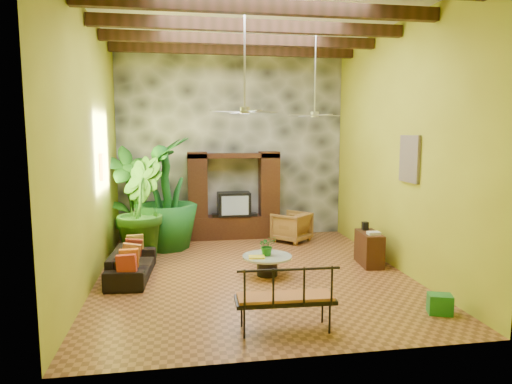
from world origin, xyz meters
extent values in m
plane|color=brown|center=(0.00, 0.00, 0.00)|extent=(7.00, 7.00, 0.00)
cube|color=silver|center=(0.00, 0.00, 5.00)|extent=(6.00, 7.00, 0.02)
cube|color=#9B9723|center=(0.00, 3.50, 2.50)|extent=(6.00, 0.02, 5.00)
cube|color=#9B9723|center=(-3.00, 0.00, 2.50)|extent=(0.02, 7.00, 5.00)
cube|color=#9B9723|center=(3.00, 0.00, 2.50)|extent=(0.02, 7.00, 5.00)
cube|color=#303337|center=(0.00, 3.44, 2.50)|extent=(5.98, 0.10, 4.98)
cube|color=#331B10|center=(0.00, -1.30, 4.78)|extent=(5.95, 0.16, 0.22)
cube|color=#331B10|center=(0.00, 0.00, 4.78)|extent=(5.95, 0.16, 0.22)
cube|color=#331B10|center=(0.00, 1.30, 4.78)|extent=(5.95, 0.16, 0.22)
cube|color=#331B10|center=(0.00, 2.60, 4.78)|extent=(5.95, 0.16, 0.22)
cube|color=black|center=(0.00, 3.14, 0.30)|extent=(2.40, 0.50, 0.60)
cube|color=black|center=(-0.95, 3.14, 1.30)|extent=(0.50, 0.48, 2.00)
cube|color=black|center=(0.95, 3.14, 1.30)|extent=(0.50, 0.48, 2.00)
cube|color=black|center=(0.00, 3.14, 2.20)|extent=(2.40, 0.48, 0.12)
cube|color=black|center=(0.00, 3.12, 0.92)|extent=(0.85, 0.52, 0.62)
cube|color=#8C99A8|center=(0.00, 2.85, 0.92)|extent=(0.70, 0.02, 0.50)
cylinder|color=#A4A4A9|center=(-0.20, -0.40, 4.10)|extent=(0.04, 0.04, 1.80)
cylinder|color=#A4A4A9|center=(-0.20, -0.40, 3.20)|extent=(0.18, 0.18, 0.12)
cube|color=#A4A4A9|center=(0.15, -0.31, 3.18)|extent=(0.58, 0.26, 0.01)
cube|color=#A4A4A9|center=(-0.29, -0.05, 3.18)|extent=(0.26, 0.58, 0.01)
cube|color=#A4A4A9|center=(-0.55, -0.49, 3.18)|extent=(0.58, 0.26, 0.01)
cube|color=#A4A4A9|center=(-0.11, -0.75, 3.18)|extent=(0.26, 0.58, 0.01)
cylinder|color=#A4A4A9|center=(1.60, 1.20, 4.10)|extent=(0.04, 0.04, 1.80)
cylinder|color=#A4A4A9|center=(1.60, 1.20, 3.20)|extent=(0.18, 0.18, 0.12)
cube|color=#A4A4A9|center=(1.95, 1.29, 3.18)|extent=(0.58, 0.26, 0.01)
cube|color=#A4A4A9|center=(1.51, 1.55, 3.18)|extent=(0.26, 0.58, 0.01)
cube|color=#A4A4A9|center=(1.25, 1.11, 3.18)|extent=(0.58, 0.26, 0.01)
cube|color=#A4A4A9|center=(1.69, 0.85, 3.18)|extent=(0.26, 0.58, 0.01)
cube|color=gold|center=(-2.96, 1.00, 2.10)|extent=(0.06, 0.32, 0.55)
cube|color=#26528E|center=(2.96, -0.60, 2.30)|extent=(0.06, 0.70, 0.90)
imported|color=black|center=(-2.35, 0.11, 0.27)|extent=(0.84, 1.88, 0.54)
imported|color=olive|center=(1.42, 2.51, 0.38)|extent=(1.17, 1.17, 0.76)
imported|color=#22671B|center=(-2.62, 2.54, 1.24)|extent=(1.57, 1.40, 2.49)
imported|color=#276219|center=(-2.31, 1.54, 1.13)|extent=(1.26, 1.44, 2.26)
imported|color=#175B1E|center=(-1.75, 2.31, 1.35)|extent=(1.53, 1.53, 2.69)
cylinder|color=black|center=(0.27, -0.18, 0.18)|extent=(0.41, 0.41, 0.36)
cylinder|color=silver|center=(0.27, -0.18, 0.38)|extent=(0.97, 0.97, 0.04)
imported|color=#185B1A|center=(0.27, -0.14, 0.59)|extent=(0.40, 0.36, 0.39)
cube|color=gold|center=(0.04, -0.31, 0.42)|extent=(0.33, 0.25, 0.03)
cube|color=black|center=(0.04, -2.69, 0.45)|extent=(1.43, 0.52, 0.06)
cube|color=#B16537|center=(0.04, -2.69, 0.49)|extent=(1.36, 0.48, 0.06)
cube|color=black|center=(0.04, -2.94, 0.72)|extent=(1.41, 0.09, 0.54)
cube|color=#3A1B12|center=(2.55, 0.19, 0.35)|extent=(0.47, 0.91, 0.70)
cube|color=#207B35|center=(2.56, -2.51, 0.15)|extent=(0.42, 0.36, 0.31)
camera|label=1|loc=(-1.38, -8.74, 2.81)|focal=32.00mm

